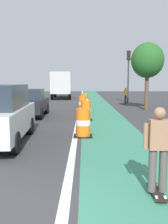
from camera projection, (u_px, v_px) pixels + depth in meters
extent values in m
plane|color=#38383A|center=(5.00, 221.00, 3.85)|extent=(100.00, 100.00, 0.00)
cube|color=#387F60|center=(103.00, 115.00, 15.75)|extent=(2.50, 80.00, 0.01)
cube|color=silver|center=(79.00, 115.00, 15.76)|extent=(0.20, 80.00, 0.01)
cube|color=black|center=(157.00, 192.00, 4.71)|extent=(0.25, 0.81, 0.02)
cylinder|color=silver|center=(165.00, 199.00, 4.45)|extent=(0.04, 0.11, 0.11)
cylinder|color=silver|center=(157.00, 199.00, 4.45)|extent=(0.04, 0.11, 0.11)
cylinder|color=silver|center=(158.00, 187.00, 4.96)|extent=(0.04, 0.11, 0.11)
cylinder|color=silver|center=(150.00, 186.00, 4.97)|extent=(0.04, 0.11, 0.11)
cylinder|color=#514C47|center=(163.00, 170.00, 4.65)|extent=(0.15, 0.15, 0.82)
cylinder|color=#514C47|center=(153.00, 170.00, 4.66)|extent=(0.15, 0.15, 0.82)
cube|color=#9E7051|center=(159.00, 135.00, 4.57)|extent=(0.37, 0.23, 0.56)
cylinder|color=#9E7051|center=(146.00, 136.00, 4.58)|extent=(0.09, 0.09, 0.48)
sphere|color=#9E7051|center=(160.00, 113.00, 4.52)|extent=(0.22, 0.22, 0.22)
cylinder|color=black|center=(30.00, 126.00, 10.14)|extent=(0.32, 0.69, 0.68)
cylinder|color=black|center=(14.00, 143.00, 7.32)|extent=(0.32, 0.69, 0.68)
cube|color=black|center=(30.00, 105.00, 15.24)|extent=(1.92, 4.14, 0.72)
cube|color=#232D38|center=(29.00, 94.00, 14.90)|extent=(1.65, 1.75, 0.64)
cylinder|color=black|center=(22.00, 109.00, 16.53)|extent=(0.29, 0.69, 0.68)
cylinder|color=black|center=(47.00, 109.00, 16.56)|extent=(0.29, 0.69, 0.68)
cylinder|color=black|center=(12.00, 114.00, 14.00)|extent=(0.29, 0.69, 0.68)
cylinder|color=black|center=(41.00, 113.00, 14.03)|extent=(0.29, 0.69, 0.68)
cylinder|color=orange|center=(83.00, 130.00, 9.68)|extent=(0.56, 0.56, 0.42)
cylinder|color=white|center=(83.00, 122.00, 9.64)|extent=(0.57, 0.57, 0.21)
cylinder|color=orange|center=(83.00, 114.00, 9.60)|extent=(0.56, 0.56, 0.42)
cube|color=black|center=(83.00, 136.00, 9.70)|extent=(0.73, 0.73, 0.04)
cylinder|color=orange|center=(86.00, 116.00, 13.75)|extent=(0.56, 0.56, 0.42)
cylinder|color=white|center=(86.00, 110.00, 13.71)|extent=(0.57, 0.57, 0.21)
cylinder|color=orange|center=(86.00, 104.00, 13.67)|extent=(0.56, 0.56, 0.42)
cube|color=black|center=(86.00, 120.00, 13.78)|extent=(0.73, 0.73, 0.04)
cylinder|color=orange|center=(83.00, 107.00, 18.07)|extent=(0.56, 0.56, 0.42)
cylinder|color=white|center=(83.00, 103.00, 18.03)|extent=(0.57, 0.57, 0.21)
cylinder|color=orange|center=(83.00, 99.00, 17.99)|extent=(0.56, 0.56, 0.42)
cube|color=black|center=(83.00, 111.00, 18.10)|extent=(0.73, 0.73, 0.04)
cylinder|color=orange|center=(85.00, 103.00, 21.31)|extent=(0.56, 0.56, 0.42)
cylinder|color=white|center=(85.00, 100.00, 21.27)|extent=(0.57, 0.57, 0.21)
cylinder|color=orange|center=(85.00, 96.00, 21.23)|extent=(0.56, 0.56, 0.42)
cube|color=black|center=(85.00, 106.00, 21.34)|extent=(0.73, 0.73, 0.04)
cube|color=beige|center=(62.00, 83.00, 30.28)|extent=(2.57, 5.71, 2.50)
cube|color=silver|center=(63.00, 86.00, 34.15)|extent=(2.29, 2.01, 2.10)
cylinder|color=black|center=(55.00, 93.00, 34.03)|extent=(0.35, 0.97, 0.96)
cylinder|color=black|center=(70.00, 93.00, 34.13)|extent=(0.35, 0.97, 0.96)
cylinder|color=black|center=(53.00, 96.00, 29.03)|extent=(0.35, 0.97, 0.96)
cylinder|color=black|center=(70.00, 96.00, 29.13)|extent=(0.35, 0.97, 0.96)
cylinder|color=#2D2D2D|center=(129.00, 82.00, 24.35)|extent=(0.14, 0.14, 4.20)
cube|color=black|center=(129.00, 55.00, 24.03)|extent=(0.32, 0.32, 0.90)
sphere|color=red|center=(131.00, 53.00, 24.00)|extent=(0.16, 0.16, 0.16)
sphere|color=green|center=(131.00, 58.00, 24.06)|extent=(0.16, 0.16, 0.16)
cylinder|color=#33333D|center=(126.00, 100.00, 22.99)|extent=(0.20, 0.20, 0.86)
cube|color=gold|center=(126.00, 92.00, 22.90)|extent=(0.34, 0.20, 0.54)
sphere|color=#9E7051|center=(126.00, 88.00, 22.86)|extent=(0.20, 0.20, 0.20)
cylinder|color=brown|center=(147.00, 93.00, 18.58)|extent=(0.28, 0.28, 2.60)
ellipsoid|color=#235B23|center=(148.00, 60.00, 18.28)|extent=(2.40, 2.40, 2.60)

